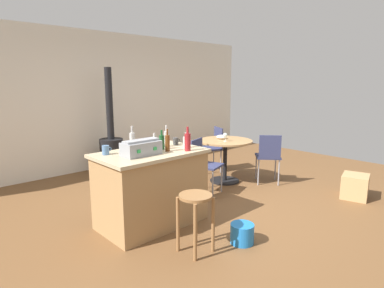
% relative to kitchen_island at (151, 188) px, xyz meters
% --- Properties ---
extents(ground_plane, '(8.80, 8.80, 0.00)m').
position_rel_kitchen_island_xyz_m(ground_plane, '(0.90, -0.09, -0.46)').
color(ground_plane, brown).
extents(back_wall, '(8.00, 0.10, 2.70)m').
position_rel_kitchen_island_xyz_m(back_wall, '(0.90, 2.91, 0.89)').
color(back_wall, silver).
rests_on(back_wall, ground_plane).
extents(kitchen_island, '(1.29, 0.79, 0.92)m').
position_rel_kitchen_island_xyz_m(kitchen_island, '(0.00, 0.00, 0.00)').
color(kitchen_island, '#A37A4C').
rests_on(kitchen_island, ground_plane).
extents(wooden_stool, '(0.34, 0.34, 0.62)m').
position_rel_kitchen_island_xyz_m(wooden_stool, '(-0.08, -0.86, -0.00)').
color(wooden_stool, olive).
rests_on(wooden_stool, ground_plane).
extents(dining_table, '(0.93, 0.93, 0.74)m').
position_rel_kitchen_island_xyz_m(dining_table, '(1.96, 0.51, 0.10)').
color(dining_table, black).
rests_on(dining_table, ground_plane).
extents(folding_chair_near, '(0.56, 0.56, 0.87)m').
position_rel_kitchen_island_xyz_m(folding_chair_near, '(2.40, -0.08, 0.05)').
color(folding_chair_near, navy).
rests_on(folding_chair_near, ground_plane).
extents(folding_chair_far, '(0.52, 0.52, 0.86)m').
position_rel_kitchen_island_xyz_m(folding_chair_far, '(2.30, 1.12, 0.05)').
color(folding_chair_far, navy).
rests_on(folding_chair_far, ground_plane).
extents(folding_chair_left, '(0.51, 0.51, 0.86)m').
position_rel_kitchen_island_xyz_m(folding_chair_left, '(1.26, 0.35, 0.04)').
color(folding_chair_left, navy).
rests_on(folding_chair_left, ground_plane).
extents(wood_stove, '(0.44, 0.45, 2.00)m').
position_rel_kitchen_island_xyz_m(wood_stove, '(0.78, 2.33, 0.03)').
color(wood_stove, black).
rests_on(wood_stove, ground_plane).
extents(toolbox, '(0.44, 0.23, 0.18)m').
position_rel_kitchen_island_xyz_m(toolbox, '(-0.19, -0.08, 0.54)').
color(toolbox, gray).
rests_on(toolbox, kitchen_island).
extents(bottle_0, '(0.06, 0.06, 0.28)m').
position_rel_kitchen_island_xyz_m(bottle_0, '(0.33, 0.10, 0.56)').
color(bottle_0, '#B7B2AD').
rests_on(bottle_0, kitchen_island).
extents(bottle_1, '(0.07, 0.07, 0.24)m').
position_rel_kitchen_island_xyz_m(bottle_1, '(0.18, 0.01, 0.55)').
color(bottle_1, '#194C23').
rests_on(bottle_1, kitchen_island).
extents(bottle_2, '(0.08, 0.08, 0.20)m').
position_rel_kitchen_island_xyz_m(bottle_2, '(0.46, -0.13, 0.53)').
color(bottle_2, '#B7B2AD').
rests_on(bottle_2, kitchen_island).
extents(bottle_3, '(0.06, 0.06, 0.27)m').
position_rel_kitchen_island_xyz_m(bottle_3, '(0.16, -0.12, 0.56)').
color(bottle_3, '#603314').
rests_on(bottle_3, kitchen_island).
extents(bottle_4, '(0.07, 0.07, 0.30)m').
position_rel_kitchen_island_xyz_m(bottle_4, '(-0.11, 0.22, 0.57)').
color(bottle_4, '#B7B2AD').
rests_on(bottle_4, kitchen_island).
extents(bottle_5, '(0.07, 0.07, 0.29)m').
position_rel_kitchen_island_xyz_m(bottle_5, '(0.36, -0.27, 0.57)').
color(bottle_5, maroon).
rests_on(bottle_5, kitchen_island).
extents(bottle_6, '(0.08, 0.08, 0.19)m').
position_rel_kitchen_island_xyz_m(bottle_6, '(0.17, 0.15, 0.53)').
color(bottle_6, '#B7B2AD').
rests_on(bottle_6, kitchen_island).
extents(cup_0, '(0.12, 0.08, 0.11)m').
position_rel_kitchen_island_xyz_m(cup_0, '(-0.47, 0.22, 0.51)').
color(cup_0, '#4C7099').
rests_on(cup_0, kitchen_island).
extents(cup_1, '(0.11, 0.08, 0.09)m').
position_rel_kitchen_island_xyz_m(cup_1, '(0.06, 0.10, 0.50)').
color(cup_1, '#4C7099').
rests_on(cup_1, kitchen_island).
extents(cup_2, '(0.11, 0.07, 0.09)m').
position_rel_kitchen_island_xyz_m(cup_2, '(0.51, 0.13, 0.50)').
color(cup_2, '#383838').
rests_on(cup_2, kitchen_island).
extents(wine_glass, '(0.07, 0.07, 0.14)m').
position_rel_kitchen_island_xyz_m(wine_glass, '(1.87, 0.44, 0.39)').
color(wine_glass, silver).
rests_on(wine_glass, dining_table).
extents(serving_bowl, '(0.18, 0.18, 0.07)m').
position_rel_kitchen_island_xyz_m(serving_bowl, '(2.01, 0.64, 0.32)').
color(serving_bowl, white).
rests_on(serving_bowl, dining_table).
extents(cardboard_box, '(0.49, 0.45, 0.36)m').
position_rel_kitchen_island_xyz_m(cardboard_box, '(2.78, -1.38, -0.28)').
color(cardboard_box, tan).
rests_on(cardboard_box, ground_plane).
extents(plastic_bucket, '(0.26, 0.26, 0.22)m').
position_rel_kitchen_island_xyz_m(plastic_bucket, '(0.42, -1.08, -0.35)').
color(plastic_bucket, blue).
rests_on(plastic_bucket, ground_plane).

